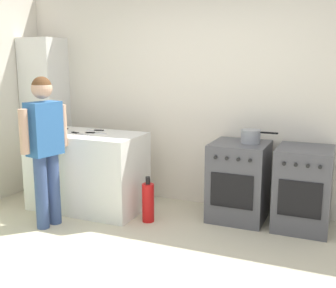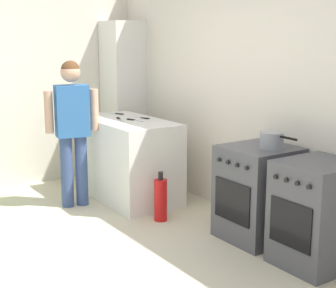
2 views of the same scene
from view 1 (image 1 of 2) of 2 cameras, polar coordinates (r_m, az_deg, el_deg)
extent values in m
plane|color=beige|center=(3.55, -2.87, -17.65)|extent=(8.00, 8.00, 0.00)
cube|color=silver|center=(4.95, 6.98, 6.35)|extent=(6.00, 0.10, 2.60)
cube|color=silver|center=(5.00, -10.84, -3.64)|extent=(1.30, 0.70, 0.90)
cube|color=#4C4C51|center=(4.67, 9.58, -4.96)|extent=(0.59, 0.60, 0.85)
cube|color=black|center=(4.39, 8.61, -6.32)|extent=(0.45, 0.01, 0.36)
cylinder|color=black|center=(4.49, 7.73, -0.03)|extent=(0.19, 0.19, 0.01)
cylinder|color=black|center=(4.43, 11.06, -0.29)|extent=(0.19, 0.19, 0.01)
cylinder|color=black|center=(4.72, 8.51, 0.50)|extent=(0.19, 0.19, 0.01)
cylinder|color=black|center=(4.66, 11.69, 0.25)|extent=(0.19, 0.19, 0.01)
cylinder|color=black|center=(4.34, 6.43, -1.82)|extent=(0.04, 0.02, 0.04)
cylinder|color=black|center=(4.31, 7.95, -1.95)|extent=(0.04, 0.02, 0.04)
cylinder|color=black|center=(4.28, 9.48, -2.09)|extent=(0.04, 0.02, 0.04)
cylinder|color=black|center=(4.26, 11.04, -2.22)|extent=(0.04, 0.02, 0.04)
cube|color=#4C4C51|center=(4.57, 17.83, -5.72)|extent=(0.55, 0.60, 0.85)
cube|color=black|center=(4.29, 17.40, -7.17)|extent=(0.41, 0.01, 0.36)
cylinder|color=black|center=(4.36, 16.39, -0.72)|extent=(0.18, 0.18, 0.01)
cylinder|color=black|center=(4.34, 19.62, -0.97)|extent=(0.18, 0.18, 0.01)
cylinder|color=black|center=(4.60, 16.76, -0.14)|extent=(0.18, 0.18, 0.01)
cylinder|color=black|center=(4.58, 19.82, -0.38)|extent=(0.18, 0.18, 0.01)
cylinder|color=black|center=(4.20, 15.43, -2.60)|extent=(0.04, 0.02, 0.04)
cylinder|color=black|center=(4.19, 16.92, -2.72)|extent=(0.04, 0.02, 0.04)
cylinder|color=black|center=(4.18, 18.41, -2.84)|extent=(0.04, 0.02, 0.04)
cylinder|color=black|center=(4.17, 19.90, -2.96)|extent=(0.04, 0.02, 0.04)
cylinder|color=gray|center=(4.57, 11.14, 1.03)|extent=(0.21, 0.21, 0.14)
cylinder|color=black|center=(4.53, 13.55, 1.47)|extent=(0.18, 0.02, 0.02)
cube|color=silver|center=(4.81, -11.33, 1.29)|extent=(0.20, 0.09, 0.01)
cube|color=black|center=(4.93, -12.45, 1.52)|extent=(0.11, 0.06, 0.01)
cube|color=silver|center=(4.85, -9.11, 1.46)|extent=(0.14, 0.07, 0.01)
cube|color=black|center=(4.89, -10.49, 1.53)|extent=(0.11, 0.05, 0.01)
cube|color=silver|center=(5.07, -10.48, 1.83)|extent=(0.10, 0.06, 0.01)
cube|color=black|center=(5.04, -9.32, 1.85)|extent=(0.11, 0.06, 0.01)
cube|color=silver|center=(5.28, -15.83, 1.97)|extent=(0.23, 0.13, 0.01)
cube|color=black|center=(5.24, -13.99, 2.02)|extent=(0.11, 0.07, 0.01)
cylinder|color=#384C7A|center=(4.54, -16.77, -6.31)|extent=(0.13, 0.13, 0.77)
cylinder|color=#384C7A|center=(4.64, -15.21, -5.87)|extent=(0.13, 0.13, 0.77)
cube|color=#2D609E|center=(4.44, -16.44, 2.01)|extent=(0.27, 0.37, 0.54)
cylinder|color=tan|center=(4.30, -18.94, 1.58)|extent=(0.09, 0.09, 0.44)
cylinder|color=tan|center=(4.59, -14.10, 2.44)|extent=(0.09, 0.09, 0.44)
sphere|color=tan|center=(4.40, -16.73, 7.22)|extent=(0.21, 0.21, 0.21)
sphere|color=brown|center=(4.40, -16.75, 7.48)|extent=(0.20, 0.20, 0.20)
cylinder|color=red|center=(4.58, -2.71, -7.95)|extent=(0.13, 0.13, 0.42)
cylinder|color=black|center=(4.51, -2.74, -4.95)|extent=(0.05, 0.05, 0.08)
cube|color=silver|center=(5.83, -16.19, 3.75)|extent=(0.48, 0.44, 2.00)
camera|label=2|loc=(2.52, 84.46, 2.96)|focal=55.00mm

